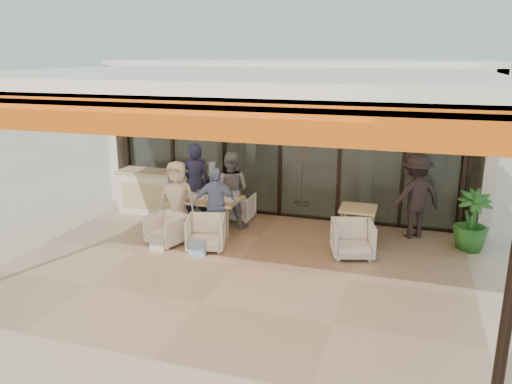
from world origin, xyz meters
TOP-DOWN VIEW (x-y plane):
  - ground at (0.00, 0.00)m, footprint 70.00×70.00m
  - terrace_floor at (0.00, 0.00)m, footprint 8.00×6.00m
  - terrace_structure at (0.00, -0.26)m, footprint 8.00×6.00m
  - glass_storefront at (0.00, 3.00)m, footprint 8.08×0.10m
  - interior_block at (0.01, 5.31)m, footprint 9.05×3.62m
  - host_counter at (-2.79, 2.30)m, footprint 1.85×0.65m
  - dining_table at (-1.25, 1.54)m, footprint 1.50×0.90m
  - chair_far_left at (-1.66, 2.48)m, footprint 0.72×0.68m
  - chair_far_right at (-0.82, 2.48)m, footprint 0.66×0.62m
  - chair_near_left at (-1.66, 0.58)m, footprint 0.85×0.82m
  - chair_near_right at (-0.82, 0.58)m, footprint 0.87×0.84m
  - diner_navy at (-1.66, 1.98)m, footprint 0.77×0.63m
  - diner_grey at (-0.82, 1.98)m, footprint 0.83×0.65m
  - diner_cream at (-1.66, 1.08)m, footprint 0.84×0.60m
  - diner_periwinkle at (-0.82, 1.08)m, footprint 0.96×0.60m
  - tote_bag_cream at (-1.66, 0.18)m, footprint 0.30×0.10m
  - tote_bag_blue at (-0.82, 0.18)m, footprint 0.30×0.10m
  - side_table at (1.93, 1.82)m, footprint 0.70×0.70m
  - side_chair at (1.93, 1.07)m, footprint 0.90×0.87m
  - standing_woman at (2.98, 2.49)m, footprint 1.32×1.18m
  - potted_palm at (4.05, 2.11)m, footprint 0.78×0.78m

SIDE VIEW (x-z plane):
  - ground at x=0.00m, z-range 0.00..0.00m
  - terrace_floor at x=0.00m, z-range 0.00..0.01m
  - tote_bag_cream at x=-1.66m, z-range 0.00..0.34m
  - tote_bag_blue at x=-0.82m, z-range 0.00..0.34m
  - chair_far_right at x=-0.82m, z-range 0.00..0.67m
  - chair_far_left at x=-1.66m, z-range 0.00..0.68m
  - chair_near_left at x=-1.66m, z-range 0.00..0.69m
  - chair_near_right at x=-0.82m, z-range 0.00..0.74m
  - side_chair at x=1.93m, z-range 0.00..0.76m
  - host_counter at x=-2.79m, z-range 0.01..1.05m
  - potted_palm at x=4.05m, z-range 0.00..1.18m
  - side_table at x=1.93m, z-range 0.27..1.01m
  - dining_table at x=-1.25m, z-range 0.22..1.15m
  - diner_periwinkle at x=-0.82m, z-range 0.00..1.52m
  - diner_cream at x=-1.66m, z-range 0.00..1.59m
  - diner_grey at x=-0.82m, z-range 0.00..1.68m
  - standing_woman at x=2.98m, z-range 0.00..1.77m
  - diner_navy at x=-1.66m, z-range 0.00..1.81m
  - glass_storefront at x=0.00m, z-range 0.00..3.20m
  - interior_block at x=0.01m, z-range 0.47..3.99m
  - terrace_structure at x=0.00m, z-range 1.55..4.95m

